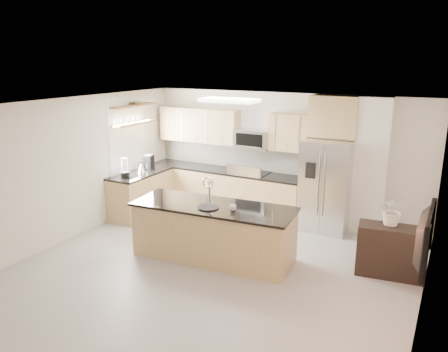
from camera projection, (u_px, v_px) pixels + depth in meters
The scene contains 27 objects.
floor at pixel (204, 278), 6.71m from camera, with size 6.50×6.50×0.00m, color #9D9A96.
ceiling at pixel (201, 108), 6.03m from camera, with size 6.00×6.50×0.02m, color white.
wall_back at pixel (283, 155), 9.13m from camera, with size 6.00×0.02×2.60m, color silver.
wall_front at pixel (0, 303), 3.61m from camera, with size 6.00×0.02×2.60m, color silver.
wall_left at pixel (58, 173), 7.74m from camera, with size 0.02×6.50×2.60m, color silver.
wall_right at pixel (427, 235), 4.99m from camera, with size 0.02×6.50×2.60m, color silver.
back_counter at pixel (224, 189), 9.63m from camera, with size 3.55×0.66×1.44m.
left_counter at pixel (141, 193), 9.38m from camera, with size 0.66×1.50×0.92m.
range at pixel (249, 193), 9.34m from camera, with size 0.76×0.64×1.14m.
upper_cabinets at pixel (224, 127), 9.45m from camera, with size 3.50×0.33×0.75m.
microwave at pixel (253, 139), 9.15m from camera, with size 0.76×0.40×0.40m.
refrigerator at pixel (327, 185), 8.43m from camera, with size 0.92×0.78×1.78m.
partition_column at pixel (371, 167), 8.17m from camera, with size 0.60×0.30×2.60m, color white.
window at pixel (127, 137), 9.21m from camera, with size 0.04×1.15×1.65m.
shelf_lower at pixel (134, 123), 9.16m from camera, with size 0.30×1.20×0.04m, color olive.
shelf_upper at pixel (133, 105), 9.07m from camera, with size 0.30×1.20×0.04m, color olive.
ceiling_fixture at pixel (229, 100), 7.58m from camera, with size 1.00×0.50×0.06m, color white.
island at pixel (214, 232), 7.28m from camera, with size 2.76×1.19×1.35m.
credenza at pixel (391, 251), 6.69m from camera, with size 1.00×0.42×0.80m, color black.
cup at pixel (233, 208), 6.91m from camera, with size 0.11×0.11×0.09m, color white.
platter at pixel (208, 207), 7.03m from camera, with size 0.35×0.35×0.02m, color black.
blender at pixel (125, 169), 8.82m from camera, with size 0.18×0.18×0.41m.
kettle at pixel (141, 168), 9.21m from camera, with size 0.20×0.20×0.25m.
coffee_maker at pixel (149, 162), 9.53m from camera, with size 0.20×0.23×0.31m.
bowl at pixel (136, 102), 9.13m from camera, with size 0.33×0.33×0.08m, color silver.
flower_vase at pixel (394, 203), 6.57m from camera, with size 0.64×0.56×0.71m, color beige.
television at pixel (417, 236), 4.85m from camera, with size 1.08×0.14×0.62m, color black.
Camera 1 is at (3.16, -5.19, 3.25)m, focal length 35.00 mm.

